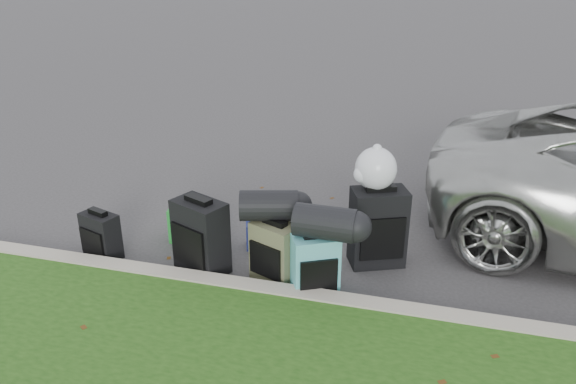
% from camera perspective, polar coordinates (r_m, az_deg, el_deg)
% --- Properties ---
extents(ground, '(120.00, 120.00, 0.00)m').
position_cam_1_polar(ground, '(5.98, 0.42, -5.68)').
color(ground, '#383535').
rests_on(ground, ground).
extents(curb, '(120.00, 0.18, 0.15)m').
position_cam_1_polar(curb, '(5.12, -2.49, -10.18)').
color(curb, '#9E937F').
rests_on(curb, ground).
extents(suitcase_small_black, '(0.43, 0.32, 0.48)m').
position_cam_1_polar(suitcase_small_black, '(6.01, -18.45, -4.25)').
color(suitcase_small_black, black).
rests_on(suitcase_small_black, ground).
extents(suitcase_large_black_left, '(0.59, 0.48, 0.73)m').
position_cam_1_polar(suitcase_large_black_left, '(5.48, -8.84, -4.51)').
color(suitcase_large_black_left, black).
rests_on(suitcase_large_black_left, ground).
extents(suitcase_olive, '(0.50, 0.41, 0.59)m').
position_cam_1_polar(suitcase_olive, '(5.30, -1.32, -6.12)').
color(suitcase_olive, '#45472E').
rests_on(suitcase_olive, ground).
extents(suitcase_teal, '(0.48, 0.40, 0.59)m').
position_cam_1_polar(suitcase_teal, '(5.09, 2.78, -7.52)').
color(suitcase_teal, teal).
rests_on(suitcase_teal, ground).
extents(suitcase_large_black_right, '(0.61, 0.50, 0.79)m').
position_cam_1_polar(suitcase_large_black_right, '(5.60, 9.11, -3.57)').
color(suitcase_large_black_right, black).
rests_on(suitcase_large_black_right, ground).
extents(tote_green, '(0.37, 0.32, 0.38)m').
position_cam_1_polar(tote_green, '(6.17, -10.29, -3.14)').
color(tote_green, '#1D8329').
rests_on(tote_green, ground).
extents(tote_navy, '(0.32, 0.29, 0.29)m').
position_cam_1_polar(tote_navy, '(5.95, -2.96, -4.32)').
color(tote_navy, navy).
rests_on(tote_navy, ground).
extents(duffel_left, '(0.60, 0.42, 0.29)m').
position_cam_1_polar(duffel_left, '(5.19, -1.95, -1.38)').
color(duffel_left, black).
rests_on(duffel_left, suitcase_olive).
extents(duffel_right, '(0.54, 0.31, 0.30)m').
position_cam_1_polar(duffel_right, '(4.86, 3.80, -3.13)').
color(duffel_right, black).
rests_on(duffel_right, suitcase_teal).
extents(trash_bag, '(0.40, 0.40, 0.40)m').
position_cam_1_polar(trash_bag, '(5.40, 8.91, 2.35)').
color(trash_bag, silver).
rests_on(trash_bag, suitcase_large_black_right).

